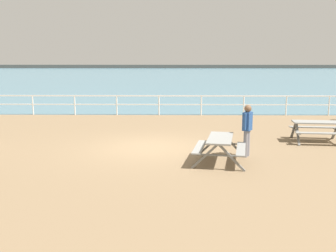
% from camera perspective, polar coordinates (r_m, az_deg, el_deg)
% --- Properties ---
extents(ground_plane, '(30.00, 24.00, 0.20)m').
position_cam_1_polar(ground_plane, '(13.88, -2.51, -3.53)').
color(ground_plane, '#846B4C').
extents(sea_band, '(142.00, 90.00, 0.01)m').
position_cam_1_polar(sea_band, '(66.29, 0.16, 7.34)').
color(sea_band, teal).
rests_on(sea_band, ground).
extents(distant_shoreline, '(142.00, 6.00, 1.80)m').
position_cam_1_polar(distant_shoreline, '(109.26, 0.43, 8.42)').
color(distant_shoreline, '#4C4C47').
rests_on(distant_shoreline, ground).
extents(seaward_railing, '(23.07, 0.07, 1.08)m').
position_cam_1_polar(seaward_railing, '(21.36, -1.32, 3.62)').
color(seaward_railing, white).
rests_on(seaward_railing, ground).
extents(picnic_table_near_right, '(1.82, 2.04, 0.80)m').
position_cam_1_polar(picnic_table_near_right, '(11.88, 7.57, -2.55)').
color(picnic_table_near_right, gray).
rests_on(picnic_table_near_right, ground).
extents(picnic_table_mid_centre, '(1.94, 1.70, 0.80)m').
position_cam_1_polar(picnic_table_mid_centre, '(15.65, 20.86, -0.07)').
color(picnic_table_mid_centre, gray).
rests_on(picnic_table_mid_centre, ground).
extents(visitor, '(0.36, 0.47, 1.66)m').
position_cam_1_polar(visitor, '(12.68, 11.42, -0.18)').
color(visitor, slate).
rests_on(visitor, ground).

